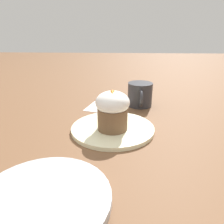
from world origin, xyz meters
TOP-DOWN VIEW (x-y plane):
  - ground_plane at (0.00, 0.00)m, footprint 4.00×4.00m
  - dessert_plate at (0.00, 0.00)m, footprint 0.24×0.24m
  - carrot_cake at (0.01, -0.00)m, footprint 0.09×0.09m
  - spoon at (-0.03, -0.02)m, footprint 0.11×0.05m
  - coffee_cup at (-0.22, 0.09)m, footprint 0.13×0.09m
  - side_plate at (0.29, -0.11)m, footprint 0.24×0.24m
  - paper_napkin at (-0.19, -0.06)m, footprint 0.13×0.12m

SIDE VIEW (x-z plane):
  - ground_plane at x=0.00m, z-range 0.00..0.00m
  - paper_napkin at x=-0.19m, z-range 0.00..0.00m
  - dessert_plate at x=0.00m, z-range 0.00..0.01m
  - side_plate at x=0.29m, z-range 0.00..0.02m
  - spoon at x=-0.03m, z-range 0.01..0.02m
  - coffee_cup at x=-0.22m, z-range 0.00..0.09m
  - carrot_cake at x=0.01m, z-range 0.01..0.13m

